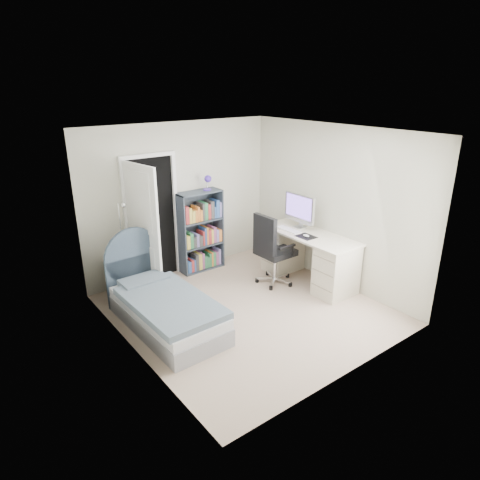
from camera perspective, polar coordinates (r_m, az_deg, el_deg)
room_shell at (r=5.71m, az=1.08°, el=1.69°), size 3.50×3.70×2.60m
door at (r=6.63m, az=-12.41°, el=1.95°), size 0.92×0.82×2.06m
bed at (r=5.85m, az=-10.11°, el=-8.80°), size 0.93×1.89×1.15m
nightstand at (r=6.77m, az=-15.57°, el=-3.70°), size 0.41×0.41×0.61m
floor_lamp at (r=6.64m, az=-15.06°, el=-2.32°), size 0.21×0.21×1.46m
bookcase at (r=7.32m, az=-5.22°, el=0.91°), size 0.77×0.33×1.64m
desk at (r=6.98m, az=9.04°, el=-2.03°), size 0.67×1.68×1.38m
office_chair at (r=6.73m, az=4.18°, el=-0.89°), size 0.60×0.61×1.17m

